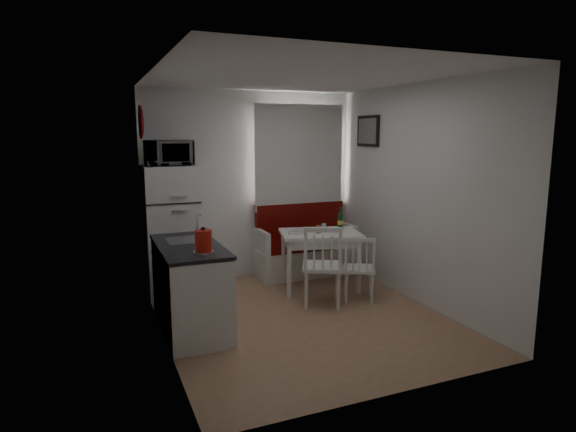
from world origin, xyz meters
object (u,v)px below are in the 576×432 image
at_px(dining_table, 320,238).
at_px(kitchen_counter, 190,286).
at_px(chair_right, 363,262).
at_px(wine_bottle, 340,218).
at_px(bench, 305,251).
at_px(microwave, 169,153).
at_px(kettle, 203,241).
at_px(fridge, 171,230).
at_px(chair_left, 326,257).

bearing_deg(dining_table, kitchen_counter, -144.78).
relative_size(chair_right, wine_bottle, 1.76).
xyz_separation_m(bench, microwave, (-1.90, -0.16, 1.45)).
xyz_separation_m(chair_right, wine_bottle, (0.10, 0.75, 0.40)).
relative_size(dining_table, microwave, 2.08).
xyz_separation_m(microwave, kettle, (0.03, -1.66, -0.76)).
bearing_deg(wine_bottle, fridge, 167.79).
bearing_deg(chair_left, microwave, 168.42).
bearing_deg(microwave, chair_left, -37.29).
distance_m(microwave, wine_bottle, 2.37).
height_order(bench, kettle, kettle).
bearing_deg(chair_right, dining_table, 139.23).
bearing_deg(chair_left, fridge, 167.27).
bearing_deg(bench, wine_bottle, -66.19).
xyz_separation_m(bench, chair_right, (0.16, -1.33, 0.16)).
bearing_deg(microwave, wine_bottle, -10.94).
distance_m(dining_table, chair_left, 0.72).
bearing_deg(kitchen_counter, chair_right, 0.66).
distance_m(chair_left, kettle, 1.66).
distance_m(chair_left, chair_right, 0.51).
relative_size(kitchen_counter, microwave, 2.37).
bearing_deg(kettle, dining_table, 32.61).
bearing_deg(dining_table, kettle, -132.47).
height_order(kitchen_counter, chair_left, kitchen_counter).
distance_m(dining_table, wine_bottle, 0.43).
xyz_separation_m(kitchen_counter, chair_left, (1.58, 0.01, 0.15)).
xyz_separation_m(chair_right, fridge, (-2.06, 1.22, 0.32)).
distance_m(kitchen_counter, chair_left, 1.59).
distance_m(kitchen_counter, kettle, 0.74).
bearing_deg(wine_bottle, chair_right, -97.56).
xyz_separation_m(bench, wine_bottle, (0.26, -0.58, 0.57)).
height_order(chair_right, fridge, fridge).
height_order(kitchen_counter, chair_right, kitchen_counter).
relative_size(bench, chair_right, 2.78).
height_order(chair_right, wine_bottle, wine_bottle).
bearing_deg(bench, kitchen_counter, -144.79).
height_order(chair_left, fridge, fridge).
xyz_separation_m(chair_left, chair_right, (0.50, 0.02, -0.11)).
height_order(kitchen_counter, bench, kitchen_counter).
xyz_separation_m(bench, fridge, (-1.90, -0.11, 0.48)).
distance_m(fridge, kettle, 1.72).
relative_size(dining_table, kettle, 4.55).
height_order(chair_left, wine_bottle, wine_bottle).
height_order(kitchen_counter, dining_table, kitchen_counter).
distance_m(chair_right, fridge, 2.42).
height_order(kettle, wine_bottle, kettle).
bearing_deg(wine_bottle, kettle, -149.82).
bearing_deg(bench, chair_right, -83.32).
bearing_deg(wine_bottle, bench, 113.81).
xyz_separation_m(bench, kettle, (-1.87, -1.82, 0.69)).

